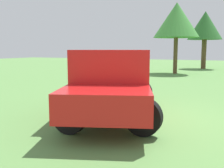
% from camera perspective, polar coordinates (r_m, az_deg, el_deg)
% --- Properties ---
extents(ground_plane, '(80.00, 80.00, 0.00)m').
position_cam_1_polar(ground_plane, '(7.28, 7.18, -7.15)').
color(ground_plane, '#5B8C47').
extents(pickup_truck, '(3.55, 5.38, 1.83)m').
position_cam_1_polar(pickup_truck, '(7.01, -0.09, 0.33)').
color(pickup_truck, black).
rests_on(pickup_truck, ground_plane).
extents(tree_far_center, '(3.17, 3.17, 5.38)m').
position_cam_1_polar(tree_far_center, '(26.48, 19.74, 11.89)').
color(tree_far_center, brown).
rests_on(tree_far_center, ground_plane).
extents(tree_side, '(3.40, 3.40, 5.32)m').
position_cam_1_polar(tree_side, '(20.60, 13.98, 13.42)').
color(tree_side, brown).
rests_on(tree_side, ground_plane).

